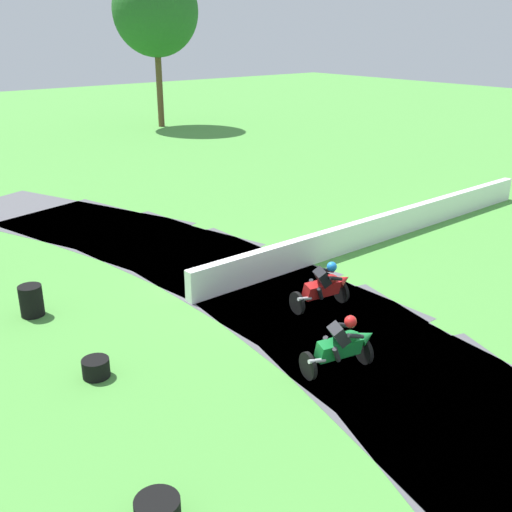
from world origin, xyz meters
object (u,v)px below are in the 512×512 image
object	(u,v)px
motorcycle_chase_red	(325,286)
motorcycle_lead_green	(343,344)
tire_stack_near	(158,511)
tire_stack_mid_b	(31,301)
tire_stack_mid_a	(96,368)

from	to	relation	value
motorcycle_chase_red	motorcycle_lead_green	bearing A→B (deg)	-127.79
tire_stack_near	motorcycle_chase_red	bearing A→B (deg)	27.41
motorcycle_chase_red	tire_stack_mid_b	distance (m)	7.44
motorcycle_lead_green	motorcycle_chase_red	world-z (taller)	motorcycle_lead_green
motorcycle_chase_red	tire_stack_mid_a	xyz separation A→B (m)	(-6.02, 0.65, -0.44)
motorcycle_lead_green	tire_stack_mid_b	distance (m)	7.95
motorcycle_chase_red	tire_stack_near	world-z (taller)	motorcycle_chase_red
motorcycle_chase_red	tire_stack_mid_b	size ratio (longest dim) A/B	2.13
tire_stack_near	tire_stack_mid_b	bearing A→B (deg)	83.00
tire_stack_mid_b	motorcycle_chase_red	bearing A→B (deg)	-35.68
tire_stack_mid_a	tire_stack_mid_b	size ratio (longest dim) A/B	0.72
motorcycle_chase_red	tire_stack_mid_a	world-z (taller)	motorcycle_chase_red
tire_stack_near	motorcycle_lead_green	bearing A→B (deg)	13.34
motorcycle_lead_green	tire_stack_mid_a	xyz separation A→B (m)	(-4.14, 3.07, -0.45)
tire_stack_near	tire_stack_mid_b	world-z (taller)	tire_stack_mid_b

